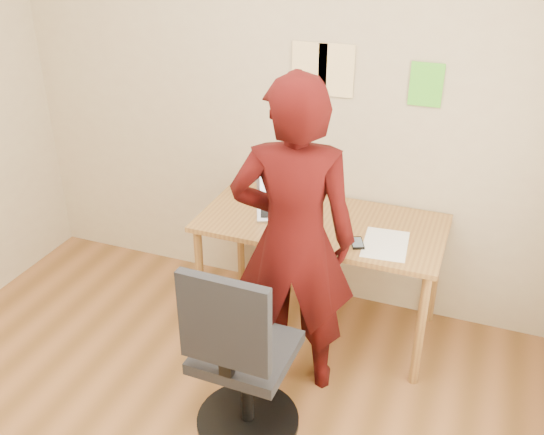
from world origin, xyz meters
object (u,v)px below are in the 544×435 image
at_px(laptop, 284,202).
at_px(office_chair, 241,366).
at_px(phone, 357,243).
at_px(person, 294,242).
at_px(desk, 321,234).

height_order(laptop, office_chair, office_chair).
distance_m(phone, person, 0.42).
bearing_deg(phone, office_chair, -135.91).
distance_m(phone, office_chair, 0.92).
distance_m(desk, laptop, 0.29).
height_order(desk, person, person).
bearing_deg(desk, person, -90.60).
bearing_deg(laptop, office_chair, -103.68).
bearing_deg(laptop, phone, -47.06).
height_order(phone, office_chair, office_chair).
relative_size(desk, laptop, 3.46).
bearing_deg(phone, desk, 122.67).
distance_m(desk, person, 0.53).
xyz_separation_m(desk, phone, (0.25, -0.18, 0.09)).
bearing_deg(phone, laptop, 133.20).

